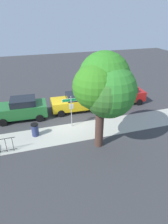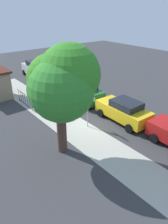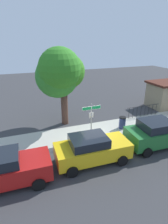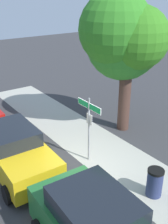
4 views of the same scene
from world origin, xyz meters
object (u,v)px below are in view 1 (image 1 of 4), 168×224
(car_green, at_px, (21,109))
(shade_tree, at_px, (104,87))
(trash_bin, at_px, (35,130))
(car_yellow, at_px, (76,102))
(street_sign, at_px, (71,106))
(car_red, at_px, (122,95))

(car_green, bearing_deg, shade_tree, 135.84)
(trash_bin, bearing_deg, car_yellow, -141.70)
(street_sign, height_order, trash_bin, street_sign)
(shade_tree, height_order, car_yellow, shade_tree)
(shade_tree, bearing_deg, trash_bin, -29.96)
(trash_bin, bearing_deg, car_green, -74.15)
(car_yellow, height_order, trash_bin, car_yellow)
(shade_tree, distance_m, car_red, 8.05)
(car_red, xyz_separation_m, trash_bin, (8.75, 3.32, -0.41))
(car_red, relative_size, car_yellow, 1.05)
(trash_bin, bearing_deg, street_sign, -170.33)
(street_sign, bearing_deg, car_red, -154.13)
(car_yellow, distance_m, car_green, 4.80)
(car_yellow, bearing_deg, trash_bin, 40.04)
(car_red, bearing_deg, street_sign, 27.27)
(car_yellow, xyz_separation_m, car_green, (4.80, 0.11, 0.07))
(street_sign, xyz_separation_m, car_green, (3.78, -2.51, -0.90))
(shade_tree, distance_m, car_green, 8.27)
(car_red, distance_m, car_green, 9.61)
(car_red, height_order, trash_bin, car_red)
(street_sign, relative_size, car_yellow, 0.60)
(street_sign, bearing_deg, car_green, -33.57)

